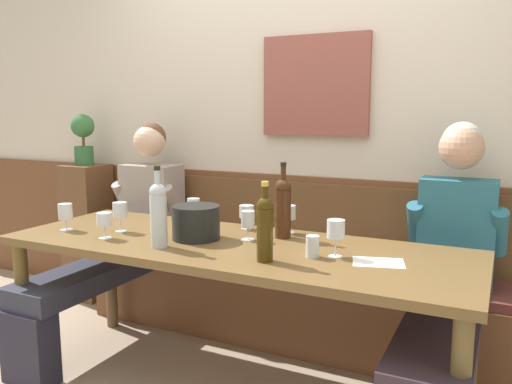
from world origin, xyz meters
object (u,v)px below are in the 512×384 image
object	(u,v)px
wine_glass_mid_right	(336,230)
wine_glass_right_end	(288,214)
wine_bottle_clear_water	(265,226)
ice_bucket	(196,222)
person_left_seat	(448,271)
water_tumbler_left	(312,246)
potted_plant	(83,136)
wine_glass_center_rear	(248,221)
wine_bottle_amber_mid	(158,213)
dining_table	(232,259)
wine_glass_left_end	(120,210)
wall_bench	(284,294)
wine_glass_mid_left	(104,221)
person_right_seat	(122,231)
wine_glass_near_bucket	(247,212)
wine_bottle_green_tall	(283,206)
wine_glass_center_front	(65,213)
wine_glass_by_bottle	(194,206)

from	to	relation	value
wine_glass_mid_right	wine_glass_right_end	bearing A→B (deg)	138.11
wine_bottle_clear_water	wine_glass_right_end	xyz separation A→B (m)	(-0.10, 0.51, -0.05)
ice_bucket	person_left_seat	bearing A→B (deg)	15.15
water_tumbler_left	potted_plant	size ratio (longest dim) A/B	0.26
ice_bucket	water_tumbler_left	xyz separation A→B (m)	(0.63, -0.06, -0.04)
person_left_seat	wine_glass_center_rear	xyz separation A→B (m)	(-0.91, -0.22, 0.19)
wine_glass_mid_right	water_tumbler_left	xyz separation A→B (m)	(-0.09, -0.05, -0.07)
wine_bottle_clear_water	wine_bottle_amber_mid	bearing A→B (deg)	-179.06
dining_table	wine_glass_left_end	size ratio (longest dim) A/B	14.53
wall_bench	wine_glass_mid_left	distance (m)	1.18
wall_bench	water_tumbler_left	world-z (taller)	wall_bench
person_right_seat	wine_glass_right_end	size ratio (longest dim) A/B	8.88
wine_bottle_amber_mid	potted_plant	size ratio (longest dim) A/B	1.04
dining_table	wine_glass_mid_left	bearing A→B (deg)	-162.31
wine_glass_left_end	wine_glass_mid_left	size ratio (longest dim) A/B	1.20
person_left_seat	wine_glass_near_bucket	size ratio (longest dim) A/B	10.22
wine_glass_center_rear	water_tumbler_left	xyz separation A→B (m)	(0.39, -0.15, -0.05)
person_right_seat	potted_plant	bearing A→B (deg)	150.35
wine_glass_near_bucket	wine_glass_center_rear	world-z (taller)	wine_glass_center_rear
ice_bucket	wine_glass_left_end	bearing A→B (deg)	-174.20
person_left_seat	wine_bottle_green_tall	bearing A→B (deg)	-172.60
wine_glass_mid_left	wine_glass_mid_right	bearing A→B (deg)	9.54
dining_table	wine_bottle_amber_mid	bearing A→B (deg)	-142.26
dining_table	ice_bucket	bearing A→B (deg)	179.88
wine_bottle_green_tall	potted_plant	world-z (taller)	potted_plant
wine_glass_near_bucket	wine_glass_center_rear	size ratio (longest dim) A/B	0.89
wine_glass_mid_left	wine_glass_center_rear	distance (m)	0.71
wine_bottle_green_tall	wine_glass_near_bucket	world-z (taller)	wine_bottle_green_tall
wine_bottle_amber_mid	wine_glass_center_front	world-z (taller)	wine_bottle_amber_mid
wall_bench	wine_glass_center_rear	world-z (taller)	wall_bench
wine_glass_near_bucket	water_tumbler_left	size ratio (longest dim) A/B	1.36
wine_bottle_green_tall	dining_table	bearing A→B (deg)	-129.61
wine_glass_center_rear	potted_plant	world-z (taller)	potted_plant
wine_glass_by_bottle	wine_glass_center_front	bearing A→B (deg)	-141.71
wine_glass_left_end	water_tumbler_left	world-z (taller)	wine_glass_left_end
wine_glass_right_end	wine_glass_mid_left	xyz separation A→B (m)	(-0.77, -0.50, -0.01)
person_left_seat	wine_bottle_amber_mid	world-z (taller)	person_left_seat
wine_glass_mid_right	wine_glass_by_bottle	size ratio (longest dim) A/B	1.11
wine_glass_left_end	wine_glass_right_end	xyz separation A→B (m)	(0.80, 0.35, -0.01)
wine_bottle_amber_mid	wine_glass_by_bottle	xyz separation A→B (m)	(-0.12, 0.48, -0.06)
wine_glass_near_bucket	wine_bottle_clear_water	bearing A→B (deg)	-55.61
person_left_seat	ice_bucket	world-z (taller)	person_left_seat
wine_glass_mid_right	water_tumbler_left	world-z (taller)	wine_glass_mid_right
wine_bottle_amber_mid	wine_glass_center_front	size ratio (longest dim) A/B	2.66
person_left_seat	wine_glass_left_end	world-z (taller)	person_left_seat
wine_bottle_clear_water	wine_glass_mid_left	size ratio (longest dim) A/B	2.60
wall_bench	water_tumbler_left	distance (m)	0.97
wall_bench	wine_glass_by_bottle	size ratio (longest dim) A/B	17.49
wall_bench	wine_bottle_green_tall	bearing A→B (deg)	-68.12
wine_bottle_amber_mid	person_left_seat	bearing A→B (deg)	23.11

